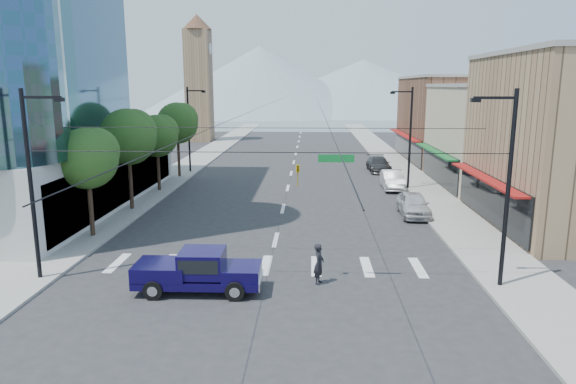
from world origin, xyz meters
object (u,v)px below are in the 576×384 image
parked_car_mid (392,180)px  parked_car_far (379,164)px  pedestrian (319,264)px  pickup_truck (198,270)px  parked_car_near (413,204)px

parked_car_mid → parked_car_far: parked_car_mid is taller
pedestrian → pickup_truck: bearing=116.9°
pickup_truck → parked_car_near: 18.94m
pickup_truck → pedestrian: (5.45, 1.20, -0.04)m
parked_car_near → parked_car_mid: bearing=91.2°
pickup_truck → parked_car_mid: size_ratio=1.15×
parked_car_near → parked_car_far: (0.00, 19.38, -0.04)m
pedestrian → parked_car_mid: bearing=-2.4°
pedestrian → parked_car_far: size_ratio=0.36×
pedestrian → parked_car_far: pedestrian is taller
pedestrian → parked_car_far: bearing=2.5°
pickup_truck → parked_car_mid: bearing=62.1°
parked_car_mid → parked_car_far: size_ratio=0.92×
pickup_truck → pedestrian: bearing=11.7°
pedestrian → parked_car_near: size_ratio=0.40×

